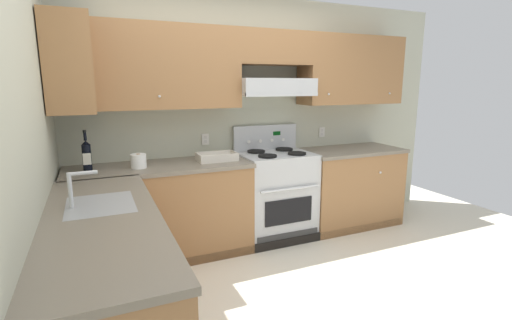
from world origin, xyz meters
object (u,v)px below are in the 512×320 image
Objects in this scene: wine_bottle at (87,155)px; bowl at (217,158)px; paper_towel_roll at (138,161)px; stove at (276,194)px.

wine_bottle reaches higher than bowl.
wine_bottle is 0.43m from paper_towel_roll.
bowl is 2.79× the size of paper_towel_roll.
stove reaches higher than bowl.
paper_towel_roll is (0.42, -0.08, -0.08)m from wine_bottle.
paper_towel_roll is at bearing -177.83° from stove.
bowl is (1.16, -0.04, -0.11)m from wine_bottle.
paper_towel_roll is at bearing -10.24° from wine_bottle.
bowl is (-0.66, -0.02, 0.46)m from stove.
wine_bottle reaches higher than stove.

